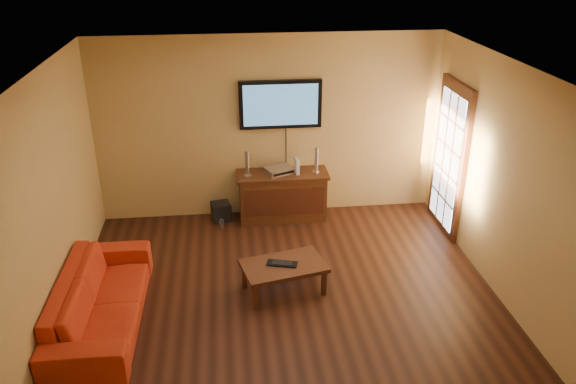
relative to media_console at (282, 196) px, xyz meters
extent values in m
plane|color=black|center=(-0.17, -2.24, -0.37)|extent=(5.00, 5.00, 0.00)
plane|color=tan|center=(-0.17, 0.26, 0.98)|extent=(5.00, 0.00, 5.00)
plane|color=tan|center=(-2.67, -2.24, 0.98)|extent=(0.00, 5.00, 5.00)
plane|color=tan|center=(2.33, -2.24, 0.98)|extent=(0.00, 5.00, 5.00)
plane|color=white|center=(-0.17, -2.24, 2.33)|extent=(5.00, 5.00, 0.00)
cube|color=#3E1E0E|center=(2.29, -0.54, 0.68)|extent=(0.06, 1.02, 2.22)
cube|color=white|center=(2.26, -0.54, 0.68)|extent=(0.01, 0.79, 1.89)
cube|color=#3E1E0E|center=(0.00, 0.01, -0.02)|extent=(1.27, 0.48, 0.69)
cube|color=black|center=(0.00, -0.24, 0.01)|extent=(1.17, 0.02, 0.42)
cube|color=#3E1E0E|center=(0.00, 0.01, 0.34)|extent=(1.34, 0.51, 0.04)
cube|color=black|center=(0.00, 0.22, 1.34)|extent=(1.19, 0.07, 0.70)
cube|color=teal|center=(0.00, 0.18, 1.34)|extent=(1.07, 0.01, 0.60)
cube|color=#3E1E0E|center=(-0.19, -1.90, -0.02)|extent=(1.07, 0.78, 0.05)
cube|color=#3E1E0E|center=(-0.55, -2.21, -0.21)|extent=(0.06, 0.06, 0.32)
cube|color=#3E1E0E|center=(0.28, -2.03, -0.21)|extent=(0.06, 0.06, 0.32)
cube|color=#3E1E0E|center=(-0.65, -1.77, -0.21)|extent=(0.06, 0.06, 0.32)
cube|color=#3E1E0E|center=(0.17, -1.58, -0.21)|extent=(0.06, 0.06, 0.32)
imported|color=red|center=(-2.23, -2.29, 0.05)|extent=(0.64, 2.14, 0.83)
cylinder|color=silver|center=(-0.51, -0.03, 0.37)|extent=(0.11, 0.11, 0.02)
cylinder|color=silver|center=(-0.51, -0.03, 0.56)|extent=(0.06, 0.06, 0.37)
cylinder|color=silver|center=(0.50, -0.01, 0.37)|extent=(0.10, 0.10, 0.02)
cylinder|color=silver|center=(0.50, -0.01, 0.56)|extent=(0.06, 0.06, 0.36)
cube|color=silver|center=(-0.04, 0.02, 0.41)|extent=(0.47, 0.41, 0.09)
cube|color=white|center=(0.21, -0.01, 0.48)|extent=(0.06, 0.17, 0.23)
cube|color=black|center=(-0.92, 0.05, -0.23)|extent=(0.32, 0.32, 0.27)
cylinder|color=white|center=(-0.92, -0.27, -0.29)|extent=(0.06, 0.06, 0.17)
sphere|color=white|center=(-0.92, -0.27, -0.20)|extent=(0.03, 0.03, 0.03)
cube|color=black|center=(-0.21, -1.89, 0.01)|extent=(0.39, 0.23, 0.02)
cube|color=black|center=(-0.21, -1.89, 0.02)|extent=(0.25, 0.15, 0.01)
camera|label=1|loc=(-0.79, -7.52, 3.58)|focal=35.00mm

